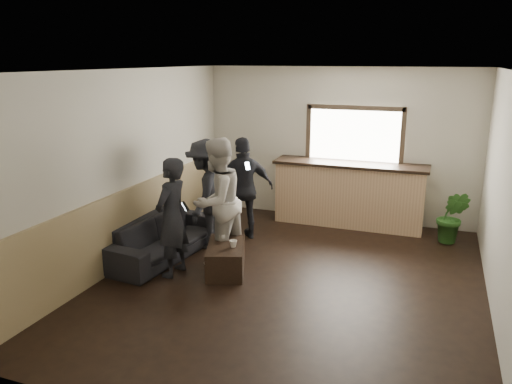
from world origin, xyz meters
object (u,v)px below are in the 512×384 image
at_px(person_b, 217,202).
at_px(cup_b, 233,244).
at_px(potted_plant, 452,217).
at_px(person_a, 172,217).
at_px(person_d, 244,189).
at_px(sofa, 163,237).
at_px(person_c, 206,194).
at_px(coffee_table, 226,258).
at_px(cup_a, 222,237).
at_px(bar_counter, 349,190).

bearing_deg(person_b, cup_b, 63.97).
bearing_deg(potted_plant, person_a, -144.07).
bearing_deg(cup_b, person_d, 105.72).
distance_m(sofa, cup_b, 1.30).
relative_size(cup_b, person_c, 0.06).
distance_m(coffee_table, cup_a, 0.32).
distance_m(sofa, person_c, 0.95).
distance_m(person_a, person_b, 0.75).
bearing_deg(person_c, person_d, 131.99).
height_order(bar_counter, person_a, bar_counter).
height_order(bar_counter, person_c, bar_counter).
distance_m(person_a, person_d, 1.74).
bearing_deg(person_a, person_b, 151.00).
distance_m(bar_counter, sofa, 3.47).
bearing_deg(potted_plant, person_b, -148.17).
bearing_deg(potted_plant, person_c, -157.86).
height_order(sofa, cup_a, sofa).
bearing_deg(person_b, potted_plant, 136.83).
distance_m(sofa, potted_plant, 4.65).
bearing_deg(sofa, cup_a, -85.48).
xyz_separation_m(sofa, potted_plant, (4.14, 2.11, 0.14)).
xyz_separation_m(bar_counter, person_a, (-1.90, -3.03, 0.19)).
relative_size(bar_counter, person_b, 1.45).
bearing_deg(person_c, cup_b, 33.27).
distance_m(potted_plant, person_c, 4.01).
bearing_deg(bar_counter, coffee_table, -115.00).
xyz_separation_m(person_c, person_d, (0.42, 0.55, -0.01)).
height_order(coffee_table, potted_plant, potted_plant).
xyz_separation_m(bar_counter, cup_b, (-1.12, -2.75, -0.19)).
height_order(person_b, person_c, person_b).
bearing_deg(person_a, cup_a, 136.62).
xyz_separation_m(person_a, person_c, (-0.03, 1.15, 0.04)).
distance_m(bar_counter, coffee_table, 3.00).
bearing_deg(person_c, person_a, -8.61).
height_order(sofa, coffee_table, sofa).
xyz_separation_m(person_a, person_b, (0.40, 0.63, 0.10)).
height_order(bar_counter, cup_b, bar_counter).
bearing_deg(person_c, cup_a, 30.42).
bearing_deg(coffee_table, person_d, 100.78).
bearing_deg(person_b, cup_a, 60.40).
xyz_separation_m(coffee_table, person_d, (-0.26, 1.36, 0.66)).
height_order(sofa, person_b, person_b).
bearing_deg(bar_counter, sofa, -133.72).
distance_m(cup_b, person_d, 1.52).
relative_size(coffee_table, cup_a, 7.86).
bearing_deg(cup_b, cup_a, 140.93).
xyz_separation_m(sofa, coffee_table, (1.13, -0.19, -0.10)).
height_order(cup_a, person_d, person_d).
xyz_separation_m(sofa, person_c, (0.45, 0.61, 0.56)).
height_order(cup_a, person_b, person_b).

